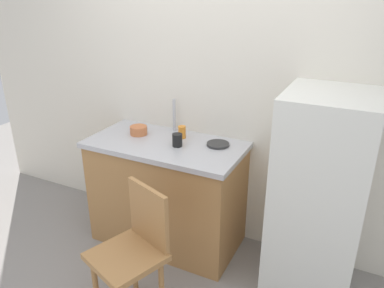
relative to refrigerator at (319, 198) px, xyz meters
The scene contains 10 objects.
back_wall 1.17m from the refrigerator, 159.03° to the left, with size 4.80×0.10×2.65m, color silver.
cabinet_base 1.20m from the refrigerator, behind, with size 1.17×0.60×0.86m, color #A87542.
countertop 1.18m from the refrigerator, behind, with size 1.21×0.64×0.04m, color #B7B7BC.
faucet 1.29m from the refrigerator, 168.21° to the left, with size 0.02×0.02×0.27m, color #B7B7BC.
refrigerator is the anchor object (origin of this frame).
chair 1.25m from the refrigerator, 141.71° to the right, with size 0.51×0.51×0.89m.
terracotta_bowl 1.46m from the refrigerator, behind, with size 0.14×0.14×0.07m, color #C67042.
hotplate 0.81m from the refrigerator, behind, with size 0.17×0.17×0.02m, color #2D2D2D.
cup_black 1.07m from the refrigerator, behind, with size 0.08×0.08×0.10m, color black.
cup_orange 1.13m from the refrigerator, behind, with size 0.06×0.06×0.10m, color orange.
Camera 1 is at (1.13, -1.66, 2.01)m, focal length 35.13 mm.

